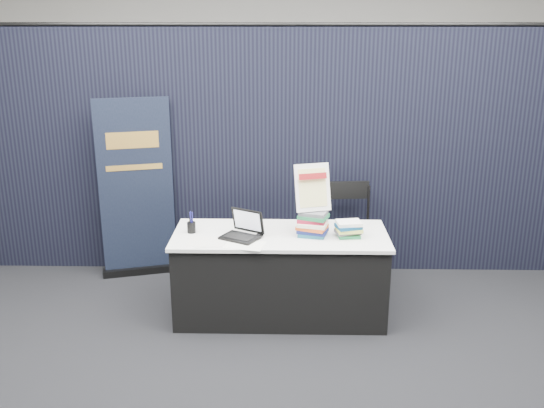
{
  "coord_description": "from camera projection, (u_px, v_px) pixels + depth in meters",
  "views": [
    {
      "loc": [
        0.03,
        -4.22,
        2.51
      ],
      "look_at": [
        -0.07,
        0.55,
        1.01
      ],
      "focal_mm": 40.0,
      "sensor_mm": 36.0,
      "label": 1
    }
  ],
  "objects": [
    {
      "name": "brochure_right",
      "position": [
        245.0,
        245.0,
        4.83
      ],
      "size": [
        0.35,
        0.28,
        0.0
      ],
      "primitive_type": "cube",
      "rotation": [
        0.0,
        0.0,
        -0.2
      ],
      "color": "white",
      "rests_on": "display_table"
    },
    {
      "name": "brochure_mid",
      "position": [
        207.0,
        242.0,
        4.9
      ],
      "size": [
        0.32,
        0.24,
        0.0
      ],
      "primitive_type": "cube",
      "rotation": [
        0.0,
        0.0,
        -0.07
      ],
      "color": "silver",
      "rests_on": "display_table"
    },
    {
      "name": "laptop",
      "position": [
        240.0,
        231.0,
        4.98
      ],
      "size": [
        0.36,
        0.36,
        0.23
      ],
      "rotation": [
        0.0,
        0.0,
        -0.51
      ],
      "color": "black",
      "rests_on": "display_table"
    },
    {
      "name": "display_table",
      "position": [
        280.0,
        275.0,
        5.19
      ],
      "size": [
        1.8,
        0.75,
        0.75
      ],
      "color": "black",
      "rests_on": "floor"
    },
    {
      "name": "book_stack_short",
      "position": [
        349.0,
        229.0,
        4.99
      ],
      "size": [
        0.21,
        0.18,
        0.14
      ],
      "rotation": [
        0.0,
        0.0,
        0.19
      ],
      "color": "#1E7243",
      "rests_on": "display_table"
    },
    {
      "name": "drape_partition",
      "position": [
        281.0,
        154.0,
        5.95
      ],
      "size": [
        6.0,
        0.08,
        2.4
      ],
      "primitive_type": "cube",
      "color": "black",
      "rests_on": "floor"
    },
    {
      "name": "pen_cup",
      "position": [
        191.0,
        227.0,
        5.09
      ],
      "size": [
        0.07,
        0.07,
        0.09
      ],
      "primitive_type": "cylinder",
      "rotation": [
        0.0,
        0.0,
        0.04
      ],
      "color": "black",
      "rests_on": "display_table"
    },
    {
      "name": "mouse",
      "position": [
        259.0,
        235.0,
        5.0
      ],
      "size": [
        0.09,
        0.11,
        0.03
      ],
      "primitive_type": "ellipsoid",
      "rotation": [
        0.0,
        0.0,
        -0.35
      ],
      "color": "black",
      "rests_on": "display_table"
    },
    {
      "name": "pullup_banner",
      "position": [
        137.0,
        199.0,
        5.92
      ],
      "size": [
        0.75,
        0.3,
        1.77
      ],
      "rotation": [
        0.0,
        0.0,
        0.27
      ],
      "color": "black",
      "rests_on": "floor"
    },
    {
      "name": "brochure_left",
      "position": [
        211.0,
        243.0,
        4.86
      ],
      "size": [
        0.29,
        0.23,
        0.0
      ],
      "primitive_type": "cube",
      "rotation": [
        0.0,
        0.0,
        0.17
      ],
      "color": "silver",
      "rests_on": "display_table"
    },
    {
      "name": "info_sign",
      "position": [
        313.0,
        188.0,
        4.94
      ],
      "size": [
        0.31,
        0.19,
        0.4
      ],
      "rotation": [
        0.0,
        0.0,
        0.28
      ],
      "color": "black",
      "rests_on": "book_stack_tall"
    },
    {
      "name": "floor",
      "position": [
        279.0,
        347.0,
        4.78
      ],
      "size": [
        8.0,
        8.0,
        0.0
      ],
      "primitive_type": "plane",
      "color": "black",
      "rests_on": "ground"
    },
    {
      "name": "wall_back",
      "position": [
        283.0,
        74.0,
        8.07
      ],
      "size": [
        8.0,
        0.02,
        3.5
      ],
      "primitive_type": "cube",
      "color": "#B3B1A9",
      "rests_on": "floor"
    },
    {
      "name": "book_stack_tall",
      "position": [
        312.0,
        224.0,
        5.0
      ],
      "size": [
        0.26,
        0.22,
        0.21
      ],
      "rotation": [
        0.0,
        0.0,
        -0.27
      ],
      "color": "#1A5165",
      "rests_on": "display_table"
    },
    {
      "name": "stacking_chair",
      "position": [
        347.0,
        231.0,
        5.72
      ],
      "size": [
        0.48,
        0.49,
        0.99
      ],
      "rotation": [
        0.0,
        0.0,
        0.08
      ],
      "color": "black",
      "rests_on": "floor"
    }
  ]
}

